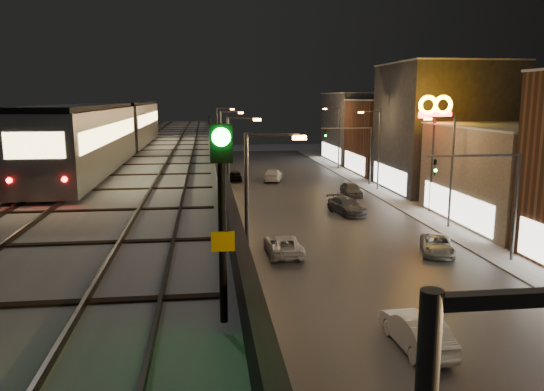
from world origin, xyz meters
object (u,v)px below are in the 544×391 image
car_near_white (416,332)px  car_onc_dark (437,246)px  rail_signal (222,185)px  car_mid_dark (273,175)px  car_mid_silver (283,246)px  car_onc_red (351,190)px  car_far_white (235,176)px  car_onc_white (347,207)px  subway_train (115,128)px

car_near_white → car_onc_dark: (6.72, 12.86, -0.14)m
rail_signal → car_mid_dark: 58.05m
car_mid_silver → car_onc_red: bearing=-118.1°
car_mid_dark → car_onc_red: car_mid_dark is taller
rail_signal → car_mid_silver: 27.05m
car_onc_red → car_far_white: bearing=134.4°
car_near_white → car_onc_red: car_near_white is taller
car_near_white → car_onc_dark: 14.51m
rail_signal → car_near_white: (8.32, 11.30, -8.27)m
rail_signal → car_onc_dark: (15.04, 24.16, -8.41)m
car_onc_white → car_onc_red: 8.92m
car_mid_silver → car_mid_dark: 31.78m
subway_train → rail_signal: size_ratio=10.48×
car_onc_white → car_far_white: bearing=100.1°
subway_train → rail_signal: subway_train is taller
subway_train → car_mid_dark: 32.16m
subway_train → car_onc_red: (21.45, 16.32, -7.58)m
car_mid_silver → rail_signal: bearing=78.3°
car_mid_dark → car_onc_red: size_ratio=1.20×
car_onc_dark → car_onc_red: (0.01, 21.34, 0.14)m
rail_signal → car_onc_white: rail_signal is taller
rail_signal → car_onc_dark: rail_signal is taller
subway_train → car_onc_dark: subway_train is taller
car_mid_dark → car_onc_red: bearing=133.2°
car_near_white → car_onc_white: size_ratio=0.91×
subway_train → car_mid_silver: size_ratio=7.37×
subway_train → car_onc_red: bearing=37.3°
car_onc_dark → car_onc_red: size_ratio=1.00×
subway_train → car_onc_white: subway_train is taller
car_mid_dark → car_onc_white: (4.18, -19.85, -0.04)m
car_mid_silver → car_onc_dark: bearing=172.7°
car_far_white → car_mid_dark: bearing=165.4°
subway_train → car_onc_dark: size_ratio=8.06×
subway_train → car_mid_dark: (14.48, 27.71, -7.56)m
rail_signal → car_onc_white: bearing=71.7°
car_onc_dark → car_onc_white: 13.17m
car_mid_silver → car_onc_dark: (10.29, -1.12, -0.06)m
car_far_white → car_near_white: bearing=94.5°
rail_signal → car_mid_dark: bearing=81.9°
car_mid_silver → car_far_white: (-1.32, 32.69, -0.04)m
car_far_white → car_onc_dark: 35.75m
car_far_white → car_onc_red: 17.05m
car_onc_white → car_onc_red: car_onc_red is taller
rail_signal → car_onc_red: size_ratio=0.77×
rail_signal → car_far_white: (3.42, 57.97, -8.39)m
car_near_white → car_mid_dark: size_ratio=0.87×
rail_signal → car_onc_red: rail_signal is taller
car_far_white → car_onc_dark: (11.62, -33.81, -0.02)m
car_near_white → car_far_white: size_ratio=1.24×
car_far_white → car_mid_silver: bearing=90.8°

